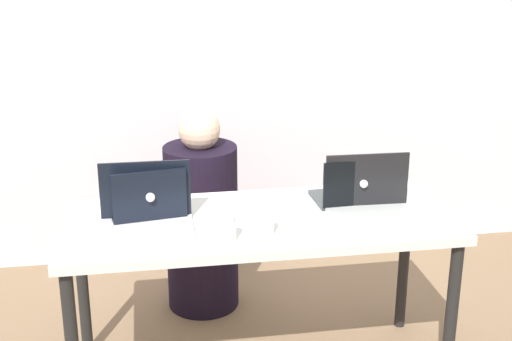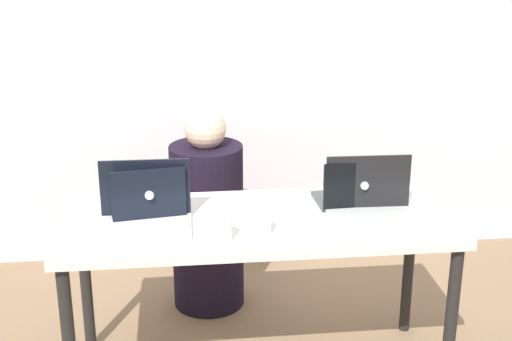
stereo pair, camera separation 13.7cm
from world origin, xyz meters
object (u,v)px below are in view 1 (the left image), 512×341
Objects in this scene: laptop_front_right at (372,204)px; water_glass_center at (266,224)px; person_at_center at (202,221)px; laptop_front_left at (146,216)px; water_glass_left at (225,230)px; laptop_back_right at (356,192)px; laptop_back_left at (147,206)px.

laptop_front_right is 3.74× the size of water_glass_center.
person_at_center is 0.79m from laptop_front_left.
person_at_center is 0.89m from water_glass_left.
laptop_front_right reaches higher than water_glass_left.
laptop_front_left is 0.33m from water_glass_left.
laptop_front_left reaches higher than water_glass_left.
water_glass_left is (-0.59, -0.30, -0.00)m from laptop_back_right.
laptop_front_left is at bearing 78.32° from laptop_back_left.
laptop_back_right is 0.50m from water_glass_center.
person_at_center is at bearing 102.96° from water_glass_center.
laptop_front_left is 1.12× the size of laptop_back_left.
laptop_back_left is 0.50m from water_glass_center.
laptop_back_left is at bearing -1.26° from laptop_back_right.
water_glass_left is 0.17m from water_glass_center.
water_glass_left is at bearing -165.52° from water_glass_center.
laptop_front_right is 3.35× the size of water_glass_left.
water_glass_left is 1.12× the size of water_glass_center.
water_glass_center is at bearing 143.75° from laptop_back_left.
laptop_front_left is at bearing 164.69° from water_glass_center.
laptop_front_left is at bearing 65.90° from person_at_center.
water_glass_left is at bearing -28.96° from laptop_front_left.
water_glass_center is at bearing 100.59° from person_at_center.
laptop_back_right is 3.67× the size of water_glass_center.
laptop_back_left is 0.88m from laptop_back_right.
person_at_center reaches higher than water_glass_left.
laptop_front_right is 0.46m from water_glass_center.
water_glass_left is (0.02, -0.84, 0.32)m from person_at_center.
laptop_back_right is 0.67m from water_glass_left.
person_at_center is 0.99m from laptop_front_right.
laptop_back_left is at bearing 135.64° from water_glass_left.
water_glass_center is at bearing -165.64° from laptop_front_right.
laptop_front_right is (0.90, -0.02, -0.00)m from laptop_front_left.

